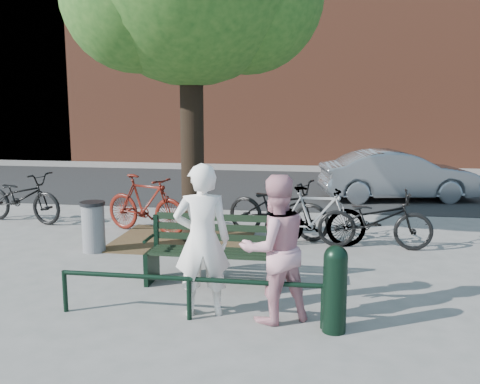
% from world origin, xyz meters
% --- Properties ---
extents(ground, '(90.00, 90.00, 0.00)m').
position_xyz_m(ground, '(0.00, 0.00, 0.00)').
color(ground, gray).
rests_on(ground, ground).
extents(dirt_pit, '(2.40, 2.00, 0.02)m').
position_xyz_m(dirt_pit, '(-1.00, 2.20, 0.01)').
color(dirt_pit, brown).
rests_on(dirt_pit, ground).
extents(road, '(40.00, 7.00, 0.01)m').
position_xyz_m(road, '(0.00, 8.50, 0.01)').
color(road, black).
rests_on(road, ground).
extents(townhouse_row, '(45.00, 4.00, 14.00)m').
position_xyz_m(townhouse_row, '(0.17, 16.00, 6.25)').
color(townhouse_row, brown).
rests_on(townhouse_row, ground).
extents(park_bench, '(1.74, 0.54, 0.97)m').
position_xyz_m(park_bench, '(-0.00, 0.08, 0.48)').
color(park_bench, black).
rests_on(park_bench, ground).
extents(guard_railing, '(3.06, 0.06, 0.51)m').
position_xyz_m(guard_railing, '(0.00, -1.20, 0.40)').
color(guard_railing, black).
rests_on(guard_railing, ground).
extents(person_left, '(0.73, 0.56, 1.77)m').
position_xyz_m(person_left, '(0.11, -1.01, 0.89)').
color(person_left, white).
rests_on(person_left, ground).
extents(person_right, '(1.02, 0.95, 1.67)m').
position_xyz_m(person_right, '(0.95, -1.05, 0.83)').
color(person_right, pink).
rests_on(person_right, ground).
extents(bollard, '(0.26, 0.26, 0.96)m').
position_xyz_m(bollard, '(1.62, -1.26, 0.51)').
color(bollard, black).
rests_on(bollard, ground).
extents(litter_bin, '(0.41, 0.41, 0.83)m').
position_xyz_m(litter_bin, '(-2.26, 1.28, 0.42)').
color(litter_bin, gray).
rests_on(litter_bin, ground).
extents(bicycle_a, '(2.08, 1.10, 1.04)m').
position_xyz_m(bicycle_a, '(-4.65, 3.11, 0.52)').
color(bicycle_a, black).
rests_on(bicycle_a, ground).
extents(bicycle_b, '(1.90, 1.11, 1.10)m').
position_xyz_m(bicycle_b, '(-1.83, 2.66, 0.55)').
color(bicycle_b, '#52130B').
rests_on(bicycle_b, ground).
extents(bicycle_c, '(2.14, 1.38, 1.06)m').
position_xyz_m(bicycle_c, '(0.65, 2.76, 0.53)').
color(bicycle_c, black).
rests_on(bicycle_c, ground).
extents(bicycle_d, '(1.74, 0.58, 1.03)m').
position_xyz_m(bicycle_d, '(1.34, 2.20, 0.52)').
color(bicycle_d, gray).
rests_on(bicycle_d, ground).
extents(bicycle_e, '(1.90, 0.69, 1.00)m').
position_xyz_m(bicycle_e, '(2.33, 2.20, 0.50)').
color(bicycle_e, black).
rests_on(bicycle_e, ground).
extents(parked_car, '(3.99, 2.04, 1.25)m').
position_xyz_m(parked_car, '(3.28, 6.91, 0.63)').
color(parked_car, gray).
rests_on(parked_car, ground).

